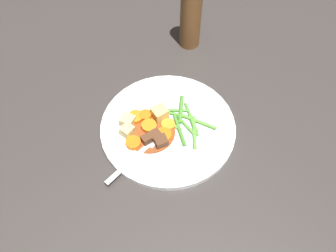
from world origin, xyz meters
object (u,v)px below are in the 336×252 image
Objects in this scene: carrot_slice_0 at (149,126)px; meat_chunk_0 at (161,141)px; meat_chunk_1 at (155,135)px; meat_chunk_2 at (146,140)px; potato_chunk_0 at (127,131)px; carrot_slice_1 at (145,116)px; fork at (141,152)px; dinner_plate at (168,128)px; potato_chunk_2 at (160,114)px; carrot_slice_4 at (163,135)px; potato_chunk_1 at (128,121)px; carrot_slice_5 at (133,143)px; carrot_slice_3 at (168,125)px; carrot_slice_2 at (136,117)px; pepper_mill at (191,19)px.

carrot_slice_0 is 1.27× the size of meat_chunk_0.
meat_chunk_2 is at bearing 12.84° from meat_chunk_1.
potato_chunk_0 is 0.07m from meat_chunk_0.
carrot_slice_1 is 0.09m from fork.
potato_chunk_2 is (0.01, -0.03, 0.02)m from dinner_plate.
meat_chunk_2 is (0.04, 0.00, 0.01)m from carrot_slice_4.
potato_chunk_1 is 0.06m from meat_chunk_2.
potato_chunk_0 is 0.82× the size of potato_chunk_2.
meat_chunk_0 is 0.03m from meat_chunk_2.
potato_chunk_0 reaches higher than carrot_slice_4.
carrot_slice_5 is at bearing -74.57° from fork.
carrot_slice_3 is 0.85× the size of carrot_slice_4.
carrot_slice_2 is 0.04m from potato_chunk_0.
carrot_slice_0 reaches higher than dinner_plate.
potato_chunk_2 is at bearing 162.23° from carrot_slice_2.
carrot_slice_5 is (0.04, 0.03, -0.00)m from carrot_slice_0.
meat_chunk_0 is at bearing 152.36° from meat_chunk_2.
carrot_slice_0 is at bearing -56.99° from carrot_slice_4.
meat_chunk_2 is at bearing 50.29° from pepper_mill.
carrot_slice_4 is (0.02, 0.02, 0.00)m from carrot_slice_3.
meat_chunk_1 is (-0.05, 0.00, 0.00)m from carrot_slice_5.
meat_chunk_1 is (-0.00, 0.03, 0.00)m from carrot_slice_0.
potato_chunk_1 is 0.89× the size of potato_chunk_2.
carrot_slice_5 is at bearing 83.38° from potato_chunk_1.
carrot_slice_2 is at bearing 41.63° from pepper_mill.
dinner_plate is 0.05m from meat_chunk_0.
carrot_slice_4 is at bearing 48.31° from dinner_plate.
potato_chunk_2 is at bearing -102.08° from carrot_slice_4.
meat_chunk_2 is at bearing 0.67° from carrot_slice_4.
carrot_slice_3 is 1.10× the size of potato_chunk_1.
pepper_mill reaches higher than meat_chunk_2.
pepper_mill is (-0.23, -0.24, 0.06)m from carrot_slice_5.
fork is (-0.01, 0.05, -0.01)m from potato_chunk_0.
meat_chunk_0 is at bearing 123.27° from potato_chunk_1.
carrot_slice_5 is at bearing 10.81° from dinner_plate.
potato_chunk_2 is (-0.03, 0.01, 0.01)m from carrot_slice_1.
fork is (0.07, 0.07, -0.01)m from potato_chunk_2.
dinner_plate is 0.01m from carrot_slice_3.
carrot_slice_0 is 0.06m from fork.
carrot_slice_2 is 1.26× the size of meat_chunk_0.
potato_chunk_1 is at bearing -109.92° from potato_chunk_0.
carrot_slice_2 is 0.02m from potato_chunk_1.
meat_chunk_1 is 1.14× the size of meat_chunk_2.
dinner_plate is at bearing -159.18° from meat_chunk_2.
potato_chunk_2 is 1.29× the size of meat_chunk_1.
carrot_slice_1 is 0.06m from meat_chunk_2.
carrot_slice_5 is 0.06m from meat_chunk_0.
carrot_slice_4 is 0.02m from meat_chunk_1.
meat_chunk_2 is 0.03m from fork.
fork is (0.02, 0.08, -0.00)m from carrot_slice_2.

